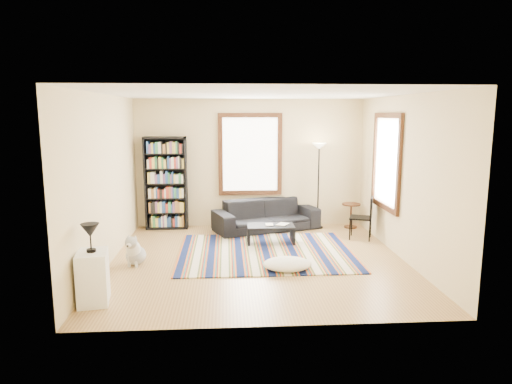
{
  "coord_description": "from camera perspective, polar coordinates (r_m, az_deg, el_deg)",
  "views": [
    {
      "loc": [
        -0.52,
        -7.52,
        2.48
      ],
      "look_at": [
        0.0,
        0.5,
        1.1
      ],
      "focal_mm": 32.0,
      "sensor_mm": 36.0,
      "label": 1
    }
  ],
  "objects": [
    {
      "name": "rug",
      "position": [
        8.32,
        1.21,
        -7.52
      ],
      "size": [
        3.11,
        2.49,
        0.02
      ],
      "primitive_type": "cube",
      "color": "#0D1945",
      "rests_on": "floor"
    },
    {
      "name": "window_right",
      "position": [
        8.89,
        16.01,
        3.68
      ],
      "size": [
        0.06,
        1.2,
        1.6
      ],
      "primitive_type": "cube",
      "color": "white",
      "rests_on": "wall_right"
    },
    {
      "name": "wall_back",
      "position": [
        10.14,
        -0.76,
        3.63
      ],
      "size": [
        5.0,
        0.1,
        2.8
      ],
      "primitive_type": "cube",
      "color": "beige",
      "rests_on": "floor"
    },
    {
      "name": "sofa",
      "position": [
        9.85,
        1.28,
        -2.89
      ],
      "size": [
        1.55,
        2.39,
        0.65
      ],
      "primitive_type": "imported",
      "rotation": [
        0.0,
        0.0,
        0.33
      ],
      "color": "black",
      "rests_on": "floor"
    },
    {
      "name": "ceiling",
      "position": [
        7.55,
        0.25,
        12.55
      ],
      "size": [
        5.0,
        5.0,
        0.1
      ],
      "primitive_type": "cube",
      "color": "white",
      "rests_on": "floor"
    },
    {
      "name": "wall_front",
      "position": [
        5.11,
        2.23,
        -2.48
      ],
      "size": [
        5.0,
        0.1,
        2.8
      ],
      "primitive_type": "cube",
      "color": "beige",
      "rests_on": "floor"
    },
    {
      "name": "floor_lamp",
      "position": [
        9.99,
        7.79,
        0.73
      ],
      "size": [
        0.34,
        0.34,
        1.86
      ],
      "primitive_type": null,
      "rotation": [
        0.0,
        0.0,
        0.13
      ],
      "color": "black",
      "rests_on": "floor"
    },
    {
      "name": "side_table",
      "position": [
        10.25,
        11.78,
        -2.91
      ],
      "size": [
        0.44,
        0.44,
        0.54
      ],
      "primitive_type": "cylinder",
      "rotation": [
        0.0,
        0.0,
        0.11
      ],
      "color": "#452411",
      "rests_on": "floor"
    },
    {
      "name": "book_b",
      "position": [
        8.89,
        2.77,
        -4.0
      ],
      "size": [
        0.29,
        0.31,
        0.02
      ],
      "primitive_type": "imported",
      "rotation": [
        0.0,
        0.0,
        -0.55
      ],
      "color": "beige",
      "rests_on": "coffee_table"
    },
    {
      "name": "floor",
      "position": [
        7.95,
        0.24,
        -8.81
      ],
      "size": [
        5.0,
        5.0,
        0.1
      ],
      "primitive_type": "cube",
      "color": "tan",
      "rests_on": "ground"
    },
    {
      "name": "window_back",
      "position": [
        10.04,
        -0.73,
        4.72
      ],
      "size": [
        1.2,
        0.06,
        1.6
      ],
      "primitive_type": "cube",
      "color": "white",
      "rests_on": "wall_back"
    },
    {
      "name": "coffee_table",
      "position": [
        8.88,
        1.83,
        -5.28
      ],
      "size": [
        0.96,
        0.62,
        0.36
      ],
      "primitive_type": "cube",
      "rotation": [
        0.0,
        0.0,
        -0.14
      ],
      "color": "black",
      "rests_on": "floor"
    },
    {
      "name": "folding_chair",
      "position": [
        9.37,
        12.96,
        -3.15
      ],
      "size": [
        0.53,
        0.52,
        0.86
      ],
      "primitive_type": "cube",
      "rotation": [
        0.0,
        0.0,
        -0.36
      ],
      "color": "black",
      "rests_on": "floor"
    },
    {
      "name": "wall_left",
      "position": [
        7.86,
        -18.64,
        1.33
      ],
      "size": [
        0.1,
        5.0,
        2.8
      ],
      "primitive_type": "cube",
      "color": "beige",
      "rests_on": "floor"
    },
    {
      "name": "floor_cushion",
      "position": [
        7.44,
        3.94,
        -8.97
      ],
      "size": [
        0.88,
        0.72,
        0.2
      ],
      "primitive_type": "ellipsoid",
      "rotation": [
        0.0,
        0.0,
        -0.19
      ],
      "color": "silver",
      "rests_on": "floor"
    },
    {
      "name": "wall_right",
      "position": [
        8.2,
        18.34,
        1.67
      ],
      "size": [
        0.1,
        5.0,
        2.8
      ],
      "primitive_type": "cube",
      "color": "beige",
      "rests_on": "floor"
    },
    {
      "name": "table_lamp",
      "position": [
        6.33,
        -19.99,
        -5.41
      ],
      "size": [
        0.31,
        0.31,
        0.38
      ],
      "primitive_type": null,
      "rotation": [
        0.0,
        0.0,
        0.37
      ],
      "color": "black",
      "rests_on": "white_cabinet"
    },
    {
      "name": "white_cabinet",
      "position": [
        6.49,
        -19.71,
        -10.02
      ],
      "size": [
        0.46,
        0.56,
        0.7
      ],
      "primitive_type": "cube",
      "rotation": [
        0.0,
        0.0,
        0.17
      ],
      "color": "white",
      "rests_on": "floor"
    },
    {
      "name": "bookshelf",
      "position": [
        10.04,
        -11.19,
        1.08
      ],
      "size": [
        0.9,
        0.3,
        2.0
      ],
      "primitive_type": "cube",
      "color": "black",
      "rests_on": "floor"
    },
    {
      "name": "dog",
      "position": [
        7.89,
        -14.8,
        -6.93
      ],
      "size": [
        0.46,
        0.58,
        0.52
      ],
      "primitive_type": null,
      "rotation": [
        0.0,
        0.0,
        -0.19
      ],
      "color": "silver",
      "rests_on": "floor"
    },
    {
      "name": "book_a",
      "position": [
        8.82,
        1.19,
        -4.11
      ],
      "size": [
        0.15,
        0.2,
        0.02
      ],
      "primitive_type": "imported",
      "rotation": [
        0.0,
        0.0,
        -0.03
      ],
      "color": "beige",
      "rests_on": "coffee_table"
    }
  ]
}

